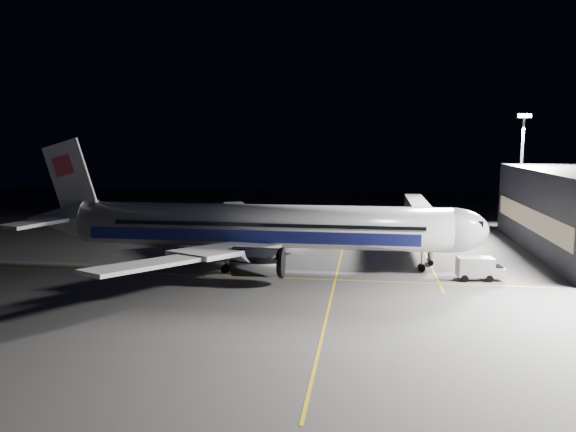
% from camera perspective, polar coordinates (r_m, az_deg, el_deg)
% --- Properties ---
extents(ground, '(200.00, 200.00, 0.00)m').
position_cam_1_polar(ground, '(73.87, -2.71, -5.07)').
color(ground, '#4C4C4F').
rests_on(ground, ground).
extents(guide_line_main, '(0.25, 80.00, 0.01)m').
position_cam_1_polar(guide_line_main, '(72.69, 5.09, -5.30)').
color(guide_line_main, gold).
rests_on(guide_line_main, ground).
extents(guide_line_cross, '(70.00, 0.25, 0.01)m').
position_cam_1_polar(guide_line_cross, '(68.15, -3.66, -6.20)').
color(guide_line_cross, gold).
rests_on(guide_line_cross, ground).
extents(guide_line_side, '(0.25, 40.00, 0.01)m').
position_cam_1_polar(guide_line_side, '(82.79, 13.81, -3.85)').
color(guide_line_side, gold).
rests_on(guide_line_side, ground).
extents(airliner, '(61.48, 54.22, 16.64)m').
position_cam_1_polar(airliner, '(73.07, -3.56, -1.09)').
color(airliner, silver).
rests_on(airliner, ground).
extents(jet_bridge, '(3.60, 34.40, 6.30)m').
position_cam_1_polar(jet_bridge, '(89.91, 13.42, 0.06)').
color(jet_bridge, '#B2B2B7').
rests_on(jet_bridge, ground).
extents(floodlight_mast_north, '(2.40, 0.68, 20.70)m').
position_cam_1_polar(floodlight_mast_north, '(106.03, 22.64, 5.09)').
color(floodlight_mast_north, '#59595E').
rests_on(floodlight_mast_north, ground).
extents(service_truck, '(5.52, 2.82, 2.71)m').
position_cam_1_polar(service_truck, '(70.08, 18.85, -5.01)').
color(service_truck, silver).
rests_on(service_truck, ground).
extents(baggage_tug, '(2.75, 2.41, 1.71)m').
position_cam_1_polar(baggage_tug, '(89.45, 1.02, -2.21)').
color(baggage_tug, black).
rests_on(baggage_tug, ground).
extents(safety_cone_a, '(0.42, 0.42, 0.63)m').
position_cam_1_polar(safety_cone_a, '(83.58, -6.25, -3.33)').
color(safety_cone_a, red).
rests_on(safety_cone_a, ground).
extents(safety_cone_b, '(0.41, 0.41, 0.62)m').
position_cam_1_polar(safety_cone_b, '(87.35, -1.22, -2.79)').
color(safety_cone_b, red).
rests_on(safety_cone_b, ground).
extents(safety_cone_c, '(0.36, 0.36, 0.54)m').
position_cam_1_polar(safety_cone_c, '(87.69, -2.50, -2.78)').
color(safety_cone_c, red).
rests_on(safety_cone_c, ground).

